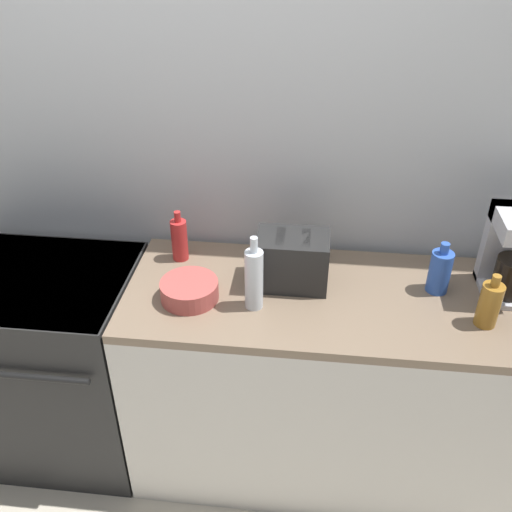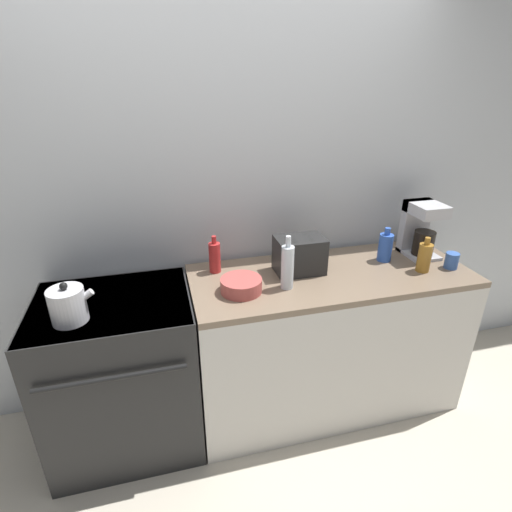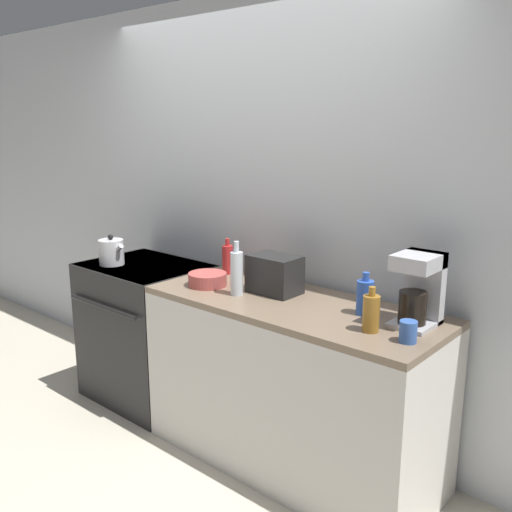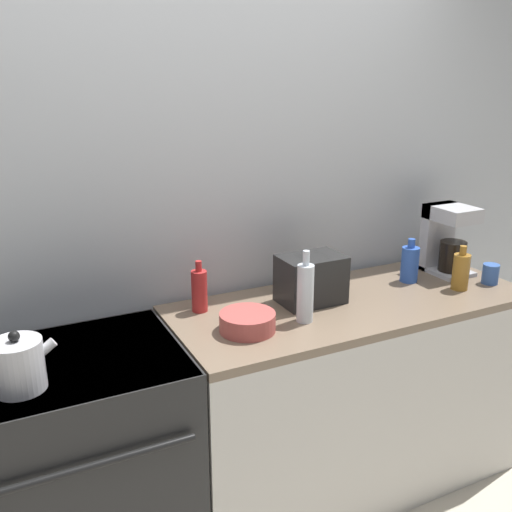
{
  "view_description": "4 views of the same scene",
  "coord_description": "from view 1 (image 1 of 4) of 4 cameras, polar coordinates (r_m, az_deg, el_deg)",
  "views": [
    {
      "loc": [
        0.47,
        -1.43,
        2.25
      ],
      "look_at": [
        0.26,
        0.4,
        1.04
      ],
      "focal_mm": 40.0,
      "sensor_mm": 36.0,
      "label": 1
    },
    {
      "loc": [
        -0.36,
        -1.55,
        1.98
      ],
      "look_at": [
        0.14,
        0.36,
        1.08
      ],
      "focal_mm": 28.0,
      "sensor_mm": 36.0,
      "label": 2
    },
    {
      "loc": [
        2.3,
        -1.94,
        1.86
      ],
      "look_at": [
        0.29,
        0.37,
        1.13
      ],
      "focal_mm": 40.0,
      "sensor_mm": 36.0,
      "label": 3
    },
    {
      "loc": [
        -0.84,
        -1.58,
        1.89
      ],
      "look_at": [
        0.15,
        0.43,
        1.17
      ],
      "focal_mm": 40.0,
      "sensor_mm": 36.0,
      "label": 4
    }
  ],
  "objects": [
    {
      "name": "ground_plane",
      "position": [
        2.71,
        -7.01,
        -23.35
      ],
      "size": [
        12.0,
        12.0,
        0.0
      ],
      "primitive_type": "plane",
      "color": "beige"
    },
    {
      "name": "wall_back",
      "position": [
        2.39,
        -5.47,
        9.63
      ],
      "size": [
        8.0,
        0.05,
        2.6
      ],
      "color": "silver",
      "rests_on": "ground_plane"
    },
    {
      "name": "stove",
      "position": [
        2.72,
        -19.71,
        -9.84
      ],
      "size": [
        0.79,
        0.66,
        0.93
      ],
      "color": "black",
      "rests_on": "ground_plane"
    },
    {
      "name": "counter_block",
      "position": [
        2.51,
        7.23,
        -12.46
      ],
      "size": [
        1.63,
        0.65,
        0.93
      ],
      "color": "silver",
      "rests_on": "ground_plane"
    },
    {
      "name": "toaster",
      "position": [
        2.19,
        3.65,
        -0.39
      ],
      "size": [
        0.28,
        0.19,
        0.21
      ],
      "color": "black",
      "rests_on": "counter_block"
    },
    {
      "name": "bottle_amber",
      "position": [
        2.15,
        22.3,
        -4.48
      ],
      "size": [
        0.08,
        0.08,
        0.21
      ],
      "color": "#9E6B23",
      "rests_on": "counter_block"
    },
    {
      "name": "bottle_clear",
      "position": [
        2.05,
        -0.21,
        -2.26
      ],
      "size": [
        0.07,
        0.07,
        0.3
      ],
      "color": "silver",
      "rests_on": "counter_block"
    },
    {
      "name": "bottle_red",
      "position": [
        2.36,
        -7.67,
        1.67
      ],
      "size": [
        0.07,
        0.07,
        0.22
      ],
      "color": "#B72828",
      "rests_on": "counter_block"
    },
    {
      "name": "bottle_blue",
      "position": [
        2.26,
        17.91,
        -1.45
      ],
      "size": [
        0.08,
        0.08,
        0.21
      ],
      "color": "#2D56B7",
      "rests_on": "counter_block"
    },
    {
      "name": "bowl",
      "position": [
        2.16,
        -6.68,
        -3.42
      ],
      "size": [
        0.22,
        0.22,
        0.07
      ],
      "color": "#B24C47",
      "rests_on": "counter_block"
    }
  ]
}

